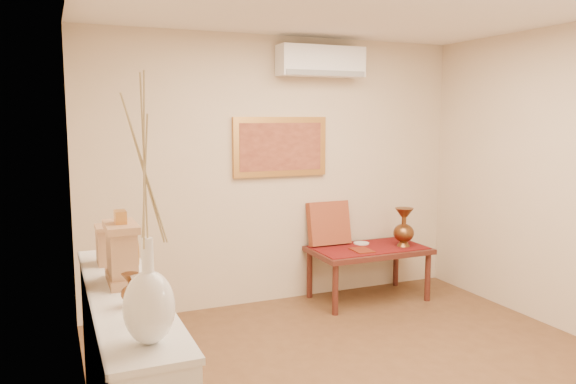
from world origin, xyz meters
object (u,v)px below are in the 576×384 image
mantel_clock (122,252)px  display_ledge (127,376)px  white_vase (146,210)px  wooden_chest (110,244)px  brass_urn_tall (404,223)px  low_table (368,254)px

mantel_clock → display_ledge: bearing=-96.6°
white_vase → wooden_chest: size_ratio=4.55×
brass_urn_tall → mantel_clock: (-3.02, -1.64, 0.35)m
white_vase → low_table: bearing=45.0°
white_vase → brass_urn_tall: white_vase is taller
display_ledge → mantel_clock: mantel_clock is taller
display_ledge → wooden_chest: wooden_chest is taller
white_vase → mantel_clock: 1.00m
brass_urn_tall → display_ledge: 3.53m
low_table → white_vase: bearing=-135.0°
brass_urn_tall → display_ledge: size_ratio=0.24×
white_vase → wooden_chest: bearing=90.9°
wooden_chest → low_table: 3.03m
mantel_clock → low_table: mantel_clock is taller
mantel_clock → low_table: bearing=33.3°
white_vase → brass_urn_tall: 4.03m
display_ledge → wooden_chest: (-0.01, 0.60, 0.61)m
wooden_chest → display_ledge: bearing=-89.2°
brass_urn_tall → mantel_clock: mantel_clock is taller
low_table → wooden_chest: bearing=-154.6°
low_table → brass_urn_tall: bearing=-15.6°
brass_urn_tall → display_ledge: (-3.03, -1.78, -0.31)m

